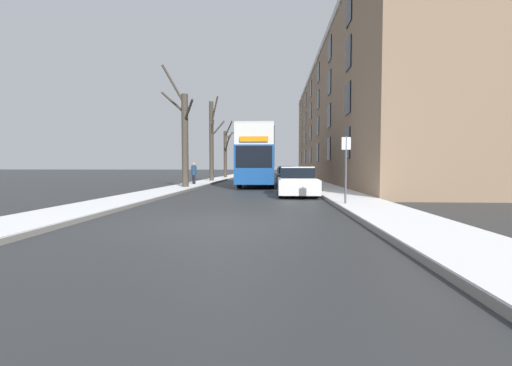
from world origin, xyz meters
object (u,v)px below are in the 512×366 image
object	(u,v)px
bare_tree_left_1	(212,140)
bare_tree_left_2	(226,152)
double_decker_bus	(258,154)
parked_car_4	(284,174)
bare_tree_left_0	(184,136)
pedestrian_left_sidewalk	(194,173)
parked_car_2	(288,176)
parked_car_3	(286,175)
street_sign_post	(346,167)
parked_car_1	(291,179)
parked_car_0	(297,182)

from	to	relation	value
bare_tree_left_1	bare_tree_left_2	bearing A→B (deg)	90.34
double_decker_bus	parked_car_4	world-z (taller)	double_decker_bus
bare_tree_left_0	pedestrian_left_sidewalk	distance (m)	4.42
parked_car_2	parked_car_3	bearing A→B (deg)	90.00
bare_tree_left_1	parked_car_2	distance (m)	8.56
pedestrian_left_sidewalk	street_sign_post	size ratio (longest dim) A/B	0.70
parked_car_4	bare_tree_left_2	bearing A→B (deg)	162.44
bare_tree_left_0	parked_car_2	size ratio (longest dim) A/B	1.72
parked_car_2	street_sign_post	size ratio (longest dim) A/B	1.81
parked_car_1	bare_tree_left_2	bearing A→B (deg)	110.72
bare_tree_left_0	pedestrian_left_sidewalk	world-z (taller)	bare_tree_left_0
parked_car_2	parked_car_4	xyz separation A→B (m)	(-0.00, 11.22, -0.04)
parked_car_3	bare_tree_left_0	bearing A→B (deg)	-120.87
street_sign_post	bare_tree_left_1	bearing A→B (deg)	113.05
parked_car_3	parked_car_4	distance (m)	5.94
bare_tree_left_1	street_sign_post	world-z (taller)	bare_tree_left_1
parked_car_4	pedestrian_left_sidewalk	distance (m)	15.75
bare_tree_left_1	parked_car_1	xyz separation A→B (m)	(7.02, -8.89, -3.34)
bare_tree_left_1	parked_car_1	world-z (taller)	bare_tree_left_1
double_decker_bus	parked_car_0	distance (m)	9.26
parked_car_2	street_sign_post	world-z (taller)	street_sign_post
parked_car_3	pedestrian_left_sidewalk	bearing A→B (deg)	-131.89
bare_tree_left_1	parked_car_4	size ratio (longest dim) A/B	1.87
bare_tree_left_1	pedestrian_left_sidewalk	xyz separation A→B (m)	(-0.21, -6.42, -2.98)
double_decker_bus	parked_car_2	world-z (taller)	double_decker_bus
bare_tree_left_0	double_decker_bus	xyz separation A→B (m)	(4.59, 4.21, -1.04)
parked_car_1	parked_car_2	world-z (taller)	parked_car_2
parked_car_3	parked_car_4	bearing A→B (deg)	90.00
pedestrian_left_sidewalk	street_sign_post	distance (m)	15.89
parked_car_0	parked_car_4	xyz separation A→B (m)	(0.00, 22.20, -0.04)
bare_tree_left_1	parked_car_4	bearing A→B (deg)	47.21
parked_car_4	parked_car_1	bearing A→B (deg)	-90.00
parked_car_1	parked_car_4	xyz separation A→B (m)	(-0.00, 16.46, 0.02)
parked_car_2	bare_tree_left_2	bearing A→B (deg)	117.73
parked_car_4	parked_car_3	bearing A→B (deg)	-90.00
bare_tree_left_2	parked_car_1	xyz separation A→B (m)	(7.07, -18.70, -2.67)
bare_tree_left_0	street_sign_post	size ratio (longest dim) A/B	3.11
bare_tree_left_1	parked_car_1	bearing A→B (deg)	-51.71
bare_tree_left_1	parked_car_0	xyz separation A→B (m)	(7.02, -14.62, -3.28)
bare_tree_left_0	parked_car_3	bearing A→B (deg)	59.13
bare_tree_left_0	bare_tree_left_2	size ratio (longest dim) A/B	1.15
bare_tree_left_2	parked_car_3	size ratio (longest dim) A/B	1.73
bare_tree_left_0	parked_car_3	size ratio (longest dim) A/B	2.00
parked_car_3	parked_car_1	bearing A→B (deg)	-90.00
bare_tree_left_2	parked_car_0	size ratio (longest dim) A/B	1.53
bare_tree_left_1	pedestrian_left_sidewalk	world-z (taller)	bare_tree_left_1
bare_tree_left_1	parked_car_3	size ratio (longest dim) A/B	1.98
parked_car_0	parked_car_3	bearing A→B (deg)	90.00
parked_car_0	parked_car_2	world-z (taller)	parked_car_2
double_decker_bus	parked_car_1	size ratio (longest dim) A/B	2.51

